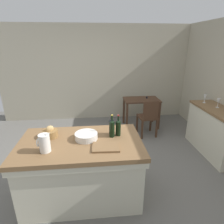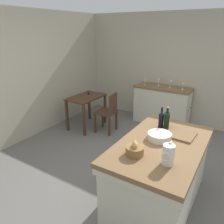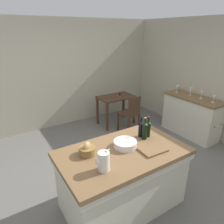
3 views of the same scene
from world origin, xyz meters
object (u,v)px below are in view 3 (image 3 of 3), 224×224
at_px(wash_bowl, 125,144).
at_px(wine_glass_middle, 191,90).
at_px(wooden_chair, 130,113).
at_px(wine_glass_far_left, 214,98).
at_px(wine_bottle_dark, 148,128).
at_px(wine_glass_left, 202,93).
at_px(pitcher, 104,161).
at_px(cutting_board, 153,150).
at_px(wine_bottle_amber, 141,129).
at_px(island_table, 122,176).
at_px(bread_basket, 87,150).
at_px(wine_glass_right, 177,88).
at_px(side_cabinet, 191,116).
at_px(wine_bottle_green, 145,130).
at_px(writing_desk, 116,101).

relative_size(wash_bowl, wine_glass_middle, 1.70).
distance_m(wooden_chair, wine_glass_middle, 1.47).
height_order(wine_glass_far_left, wine_glass_middle, wine_glass_middle).
distance_m(wine_bottle_dark, wine_glass_left, 2.17).
xyz_separation_m(wooden_chair, pitcher, (-1.86, -1.94, 0.50)).
bearing_deg(wooden_chair, wine_glass_left, -40.65).
distance_m(cutting_board, wine_bottle_amber, 0.41).
relative_size(island_table, bread_basket, 7.87).
distance_m(island_table, wine_glass_right, 2.92).
distance_m(island_table, cutting_board, 0.57).
xyz_separation_m(wine_glass_far_left, wine_glass_middle, (0.02, 0.59, 0.02)).
bearing_deg(side_cabinet, wine_bottle_green, -159.50).
height_order(wine_bottle_dark, wine_bottle_amber, wine_bottle_dark).
bearing_deg(wine_bottle_green, wash_bowl, -175.07).
distance_m(wash_bowl, wine_glass_right, 2.77).
bearing_deg(wash_bowl, wine_glass_far_left, 8.63).
height_order(bread_basket, wine_glass_far_left, wine_glass_far_left).
xyz_separation_m(wine_bottle_amber, wine_glass_far_left, (2.15, 0.27, 0.02)).
relative_size(writing_desk, pitcher, 3.38).
distance_m(island_table, side_cabinet, 2.72).
xyz_separation_m(wine_bottle_amber, wine_glass_right, (2.09, 1.17, 0.04)).
xyz_separation_m(island_table, wooden_chair, (1.45, 1.73, 0.02)).
relative_size(side_cabinet, wine_glass_left, 7.66).
height_order(pitcher, wine_bottle_green, wine_bottle_green).
height_order(cutting_board, wine_bottle_dark, wine_bottle_dark).
height_order(island_table, wine_glass_right, wine_glass_right).
bearing_deg(wine_glass_far_left, wine_bottle_dark, -171.23).
relative_size(wooden_chair, cutting_board, 2.71).
relative_size(wooden_chair, wine_bottle_green, 2.76).
height_order(wash_bowl, bread_basket, bread_basket).
bearing_deg(pitcher, writing_desk, 54.04).
relative_size(island_table, wine_bottle_green, 5.01).
xyz_separation_m(bread_basket, wine_bottle_dark, (0.95, -0.05, 0.06)).
height_order(writing_desk, wash_bowl, wash_bowl).
xyz_separation_m(side_cabinet, wine_glass_middle, (0.04, 0.14, 0.58)).
relative_size(wine_bottle_dark, wine_bottle_green, 0.94).
xyz_separation_m(wooden_chair, bread_basket, (-1.87, -1.56, 0.45)).
bearing_deg(wine_bottle_green, wine_glass_left, 16.62).
relative_size(island_table, wine_glass_right, 9.38).
relative_size(pitcher, wine_glass_right, 1.52).
xyz_separation_m(bread_basket, wine_glass_middle, (3.03, 0.86, 0.11)).
height_order(writing_desk, pitcher, pitcher).
distance_m(island_table, bread_basket, 0.65).
distance_m(wash_bowl, wine_bottle_dark, 0.46).
height_order(pitcher, wine_glass_middle, pitcher).
bearing_deg(pitcher, wine_bottle_green, 19.64).
bearing_deg(pitcher, bread_basket, 92.40).
height_order(side_cabinet, wooden_chair, side_cabinet).
bearing_deg(island_table, wine_glass_middle, 21.51).
relative_size(wooden_chair, wine_glass_far_left, 5.80).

